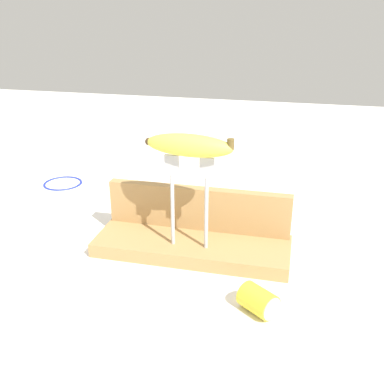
% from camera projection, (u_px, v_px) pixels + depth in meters
% --- Properties ---
extents(ground_plane, '(3.00, 3.00, 0.00)m').
position_uv_depth(ground_plane, '(192.00, 252.00, 0.87)').
color(ground_plane, silver).
extents(wooden_board, '(0.37, 0.13, 0.03)m').
position_uv_depth(wooden_board, '(192.00, 246.00, 0.87)').
color(wooden_board, '#A87F4C').
rests_on(wooden_board, ground).
extents(board_backstop, '(0.37, 0.02, 0.09)m').
position_uv_depth(board_backstop, '(198.00, 208.00, 0.89)').
color(board_backstop, '#A87F4C').
rests_on(board_backstop, wooden_board).
extents(fork_stand_center, '(0.09, 0.01, 0.18)m').
position_uv_depth(fork_stand_center, '(189.00, 194.00, 0.80)').
color(fork_stand_center, '#B2B2B7').
rests_on(fork_stand_center, wooden_board).
extents(banana_raised_center, '(0.16, 0.06, 0.04)m').
position_uv_depth(banana_raised_center, '(189.00, 145.00, 0.77)').
color(banana_raised_center, '#DBD147').
rests_on(banana_raised_center, fork_stand_center).
extents(banana_chunk_near, '(0.05, 0.05, 0.04)m').
position_uv_depth(banana_chunk_near, '(257.00, 214.00, 0.99)').
color(banana_chunk_near, gold).
rests_on(banana_chunk_near, ground).
extents(banana_chunk_far, '(0.07, 0.07, 0.04)m').
position_uv_depth(banana_chunk_far, '(259.00, 301.00, 0.70)').
color(banana_chunk_far, yellow).
rests_on(banana_chunk_far, ground).
extents(wire_coil, '(0.10, 0.10, 0.01)m').
position_uv_depth(wire_coil, '(63.00, 183.00, 1.21)').
color(wire_coil, '#1E2DA5').
rests_on(wire_coil, ground).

